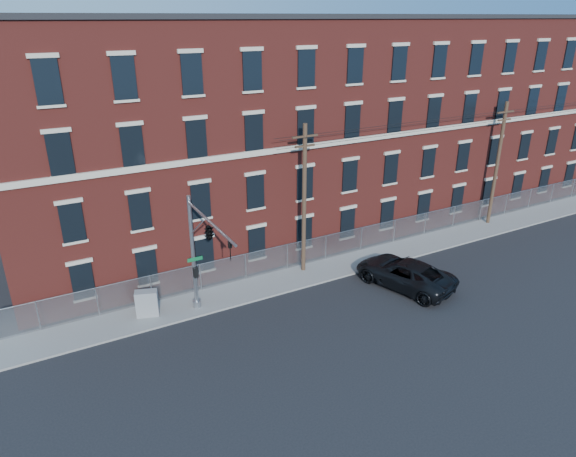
# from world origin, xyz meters

# --- Properties ---
(ground) EXTENTS (140.00, 140.00, 0.00)m
(ground) POSITION_xyz_m (0.00, 0.00, 0.00)
(ground) COLOR black
(ground) RESTS_ON ground
(sidewalk) EXTENTS (65.00, 3.00, 0.12)m
(sidewalk) POSITION_xyz_m (12.00, 5.00, 0.06)
(sidewalk) COLOR gray
(sidewalk) RESTS_ON ground
(mill_building) EXTENTS (55.30, 14.32, 16.30)m
(mill_building) POSITION_xyz_m (12.00, 13.93, 8.15)
(mill_building) COLOR maroon
(mill_building) RESTS_ON ground
(chain_link_fence) EXTENTS (59.06, 0.06, 1.85)m
(chain_link_fence) POSITION_xyz_m (12.00, 6.30, 1.06)
(chain_link_fence) COLOR #A5A8AD
(chain_link_fence) RESTS_ON ground
(traffic_signal_mast) EXTENTS (0.90, 6.75, 7.00)m
(traffic_signal_mast) POSITION_xyz_m (-6.00, 2.18, 5.39)
(traffic_signal_mast) COLOR #9EA0A5
(traffic_signal_mast) RESTS_ON ground
(utility_pole_near) EXTENTS (1.80, 0.28, 10.00)m
(utility_pole_near) POSITION_xyz_m (2.00, 5.60, 5.34)
(utility_pole_near) COLOR #483324
(utility_pole_near) RESTS_ON ground
(utility_pole_mid) EXTENTS (1.80, 0.28, 10.00)m
(utility_pole_mid) POSITION_xyz_m (20.00, 5.60, 5.34)
(utility_pole_mid) COLOR #483324
(utility_pole_mid) RESTS_ON ground
(overhead_wires) EXTENTS (40.00, 0.62, 0.62)m
(overhead_wires) POSITION_xyz_m (20.00, 5.60, 9.12)
(overhead_wires) COLOR black
(overhead_wires) RESTS_ON ground
(pickup_truck) EXTENTS (4.76, 7.09, 1.81)m
(pickup_truck) POSITION_xyz_m (6.67, 0.72, 0.90)
(pickup_truck) COLOR black
(pickup_truck) RESTS_ON ground
(utility_cabinet) EXTENTS (1.39, 0.98, 1.57)m
(utility_cabinet) POSITION_xyz_m (-8.80, 4.97, 0.90)
(utility_cabinet) COLOR gray
(utility_cabinet) RESTS_ON sidewalk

